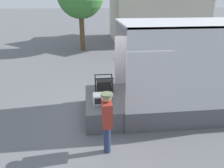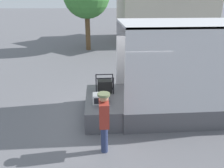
% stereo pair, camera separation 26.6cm
% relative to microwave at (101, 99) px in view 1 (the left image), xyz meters
% --- Properties ---
extents(ground_plane, '(160.00, 160.00, 0.00)m').
position_rel_microwave_xyz_m(ground_plane, '(0.64, 0.39, -0.81)').
color(ground_plane, slate).
extents(tailgate_deck, '(1.13, 2.35, 0.66)m').
position_rel_microwave_xyz_m(tailgate_deck, '(0.07, 0.39, -0.48)').
color(tailgate_deck, '#4C4C51').
rests_on(tailgate_deck, ground).
extents(microwave, '(0.50, 0.38, 0.29)m').
position_rel_microwave_xyz_m(microwave, '(0.00, 0.00, 0.00)').
color(microwave, white).
rests_on(microwave, tailgate_deck).
extents(portable_generator, '(0.63, 0.42, 0.61)m').
position_rel_microwave_xyz_m(portable_generator, '(0.18, 0.83, 0.08)').
color(portable_generator, black).
rests_on(portable_generator, tailgate_deck).
extents(worker_person, '(0.30, 0.44, 1.67)m').
position_rel_microwave_xyz_m(worker_person, '(0.05, -1.55, 0.22)').
color(worker_person, navy).
rests_on(worker_person, ground).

